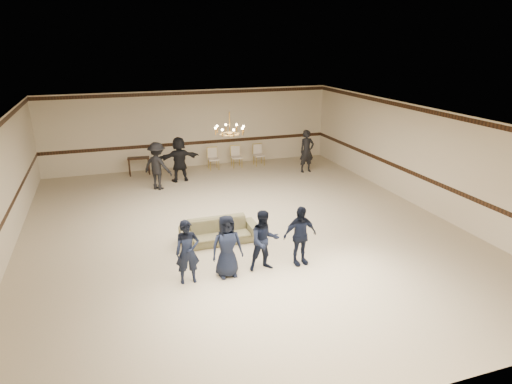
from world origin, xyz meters
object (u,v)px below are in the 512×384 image
banquet_chair_mid (237,157)px  adult_right (307,151)px  boy_b (227,246)px  adult_mid (179,159)px  settee (219,231)px  boy_a (188,252)px  banquet_chair_right (259,155)px  banquet_chair_left (213,159)px  boy_c (264,241)px  chandelier (230,123)px  boy_d (300,236)px  adult_left (157,166)px  console_table (139,166)px

banquet_chair_mid → adult_right: bearing=-27.9°
boy_b → adult_mid: bearing=87.1°
boy_b → adult_mid: size_ratio=0.86×
settee → adult_mid: 5.76m
boy_b → banquet_chair_mid: 9.17m
adult_mid → banquet_chair_mid: (2.60, 1.17, -0.42)m
boy_a → banquet_chair_right: (4.69, 8.73, -0.29)m
banquet_chair_left → boy_c: bearing=-93.6°
boy_a → chandelier: bearing=62.3°
boy_d → adult_left: size_ratio=0.86×
banquet_chair_mid → boy_d: bearing=-92.3°
boy_c → adult_right: bearing=60.2°
boy_a → boy_b: same height
boy_a → boy_b: bearing=1.6°
banquet_chair_right → chandelier: bearing=-119.6°
adult_right → boy_d: bearing=-120.9°
adult_right → banquet_chair_left: size_ratio=1.93×
boy_c → settee: bearing=110.4°
boy_b → boy_c: size_ratio=1.00×
boy_d → adult_left: bearing=105.7°
boy_a → boy_b: 0.90m
boy_a → boy_d: 2.70m
boy_a → banquet_chair_right: bearing=63.3°
boy_c → banquet_chair_right: bearing=73.4°
adult_mid → console_table: bearing=-47.7°
settee → banquet_chair_right: size_ratio=2.32×
boy_c → banquet_chair_mid: size_ratio=1.65×
adult_left → banquet_chair_right: 4.89m
chandelier → console_table: 6.39m
adult_left → boy_c: bearing=144.9°
adult_left → adult_mid: bearing=-100.3°
adult_mid → console_table: (-1.40, 1.37, -0.51)m
adult_right → console_table: bearing=160.0°
settee → banquet_chair_left: (1.51, 6.90, 0.14)m
adult_left → banquet_chair_mid: adult_left is taller
boy_d → console_table: boy_d is taller
boy_b → settee: (0.28, 1.83, -0.44)m
settee → adult_right: adult_right is taller
adult_mid → chandelier: bearing=99.0°
adult_right → console_table: size_ratio=2.04×
adult_left → adult_mid: (0.90, 0.70, 0.00)m
chandelier → adult_mid: (-0.89, 4.03, -2.01)m
chandelier → banquet_chair_left: (0.71, 5.20, -2.43)m
boy_b → adult_left: (-0.70, 6.86, 0.12)m
adult_right → banquet_chair_mid: 2.98m
boy_c → settee: boy_c is taller
boy_a → console_table: boy_a is taller
adult_right → boy_c: bearing=-126.4°
boy_b → adult_right: adult_right is taller
adult_left → banquet_chair_right: size_ratio=1.93×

